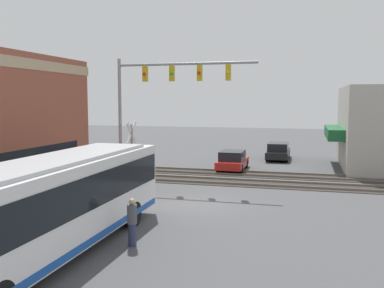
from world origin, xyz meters
TOP-DOWN VIEW (x-y plane):
  - ground_plane at (0.00, 0.00)m, footprint 120.00×120.00m
  - city_bus at (-7.81, 2.80)m, footprint 11.78×2.59m
  - traffic_signal_gantry at (4.71, 3.53)m, footprint 0.42×8.54m
  - crossing_signal at (3.97, 5.17)m, footprint 1.41×1.18m
  - rail_track_near at (6.00, 0.00)m, footprint 2.60×60.00m
  - rail_track_far at (9.20, 0.00)m, footprint 2.60×60.00m
  - parked_car_red at (10.69, 0.20)m, footprint 4.22×1.82m
  - parked_car_black at (17.29, -2.60)m, footprint 4.81×1.82m
  - pedestrian_near_bus at (-6.30, 0.78)m, footprint 0.34×0.34m

SIDE VIEW (x-z plane):
  - ground_plane at x=0.00m, z-range 0.00..0.00m
  - rail_track_near at x=6.00m, z-range -0.05..0.10m
  - rail_track_far at x=9.20m, z-range -0.05..0.10m
  - parked_car_red at x=10.69m, z-range -0.05..1.37m
  - parked_car_black at x=17.29m, z-range -0.05..1.42m
  - pedestrian_near_bus at x=-6.30m, z-range 0.01..1.69m
  - city_bus at x=-7.81m, z-range 0.17..3.34m
  - crossing_signal at x=3.97m, z-range 0.39..4.20m
  - traffic_signal_gantry at x=4.71m, z-range 1.95..9.51m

